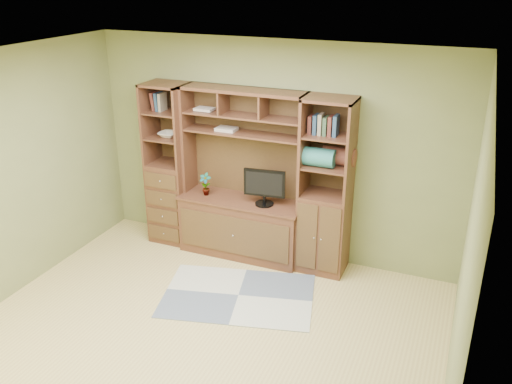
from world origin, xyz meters
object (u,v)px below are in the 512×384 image
at_px(center_hutch, 241,177).
at_px(monitor, 264,181).
at_px(left_tower, 169,165).
at_px(right_tower, 326,188).

xyz_separation_m(center_hutch, monitor, (0.31, -0.03, 0.01)).
relative_size(left_tower, monitor, 3.41).
height_order(left_tower, monitor, left_tower).
bearing_deg(monitor, left_tower, 169.93).
bearing_deg(center_hutch, right_tower, 2.23).
bearing_deg(right_tower, left_tower, 180.00).
bearing_deg(right_tower, center_hutch, -177.77).
height_order(center_hutch, right_tower, same).
relative_size(center_hutch, left_tower, 1.00).
relative_size(right_tower, monitor, 3.41).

